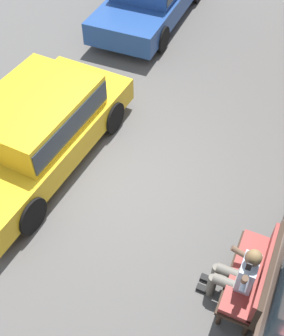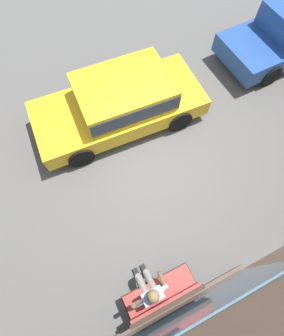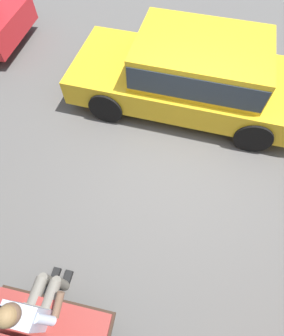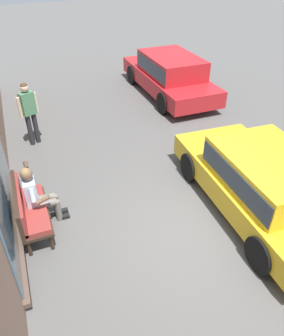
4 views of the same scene
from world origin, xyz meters
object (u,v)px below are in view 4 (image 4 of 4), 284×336
Objects in this scene: bench at (27,208)px; person_on_phone at (37,194)px; parked_car_mid at (264,181)px; parked_car_far at (170,73)px; pedestrian_standing at (29,109)px.

person_on_phone reaches higher than bench.
parked_car_mid is 6.39m from parked_car_far.
pedestrian_standing is at bearing -4.32° from person_on_phone.
bench is at bearing 133.64° from parked_car_far.
pedestrian_standing is (3.21, -0.24, 0.34)m from person_on_phone.
parked_car_mid is 6.04m from pedestrian_standing.
pedestrian_standing is at bearing 41.29° from parked_car_mid.
pedestrian_standing is (4.53, 3.98, 0.27)m from parked_car_mid.
bench is 0.33× the size of parked_car_mid.
parked_car_far is 2.71× the size of pedestrian_standing.
pedestrian_standing is (3.39, -0.46, 0.48)m from bench.
parked_car_mid is 0.96× the size of parked_car_far.
parked_car_far is at bearing -46.36° from bench.
parked_car_mid is 2.59× the size of pedestrian_standing.
person_on_phone is at bearing -52.16° from bench.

